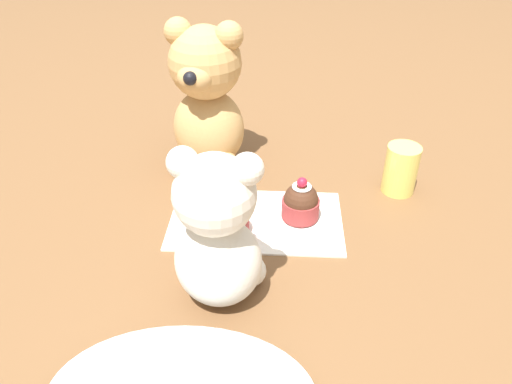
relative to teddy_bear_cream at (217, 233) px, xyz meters
The scene contains 7 objects.
ground_plane 0.20m from the teddy_bear_cream, 103.12° to the right, with size 4.00×4.00×0.00m, color brown.
knitted_placemat 0.20m from the teddy_bear_cream, 103.12° to the right, with size 0.27×0.16×0.01m, color silver.
teddy_bear_cream is the anchor object (origin of this frame).
teddy_bear_tan 0.34m from the teddy_bear_cream, 80.15° to the right, with size 0.15×0.15×0.27m.
cupcake_near_cream_bear 0.15m from the teddy_bear_cream, 90.16° to the right, with size 0.06×0.06×0.07m.
cupcake_near_tan_bear 0.21m from the teddy_bear_cream, 122.15° to the right, with size 0.06×0.06×0.07m.
juice_glass 0.39m from the teddy_bear_cream, 136.60° to the right, with size 0.06×0.06×0.09m, color #EADB66.
Camera 1 is at (-0.03, 0.63, 0.49)m, focal length 35.00 mm.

